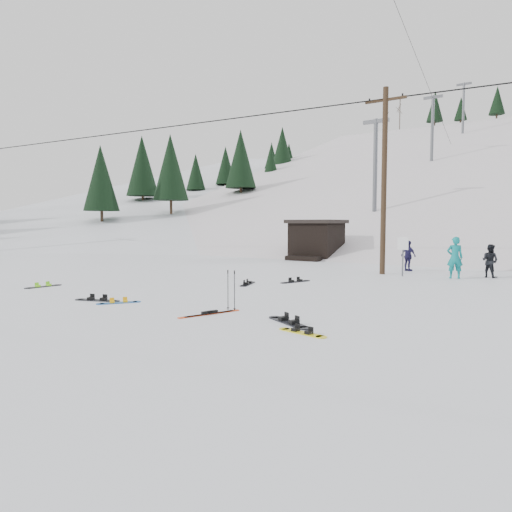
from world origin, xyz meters
The scene contains 23 objects.
ground centered at (0.00, 0.00, 0.00)m, with size 200.00×200.00×0.00m, color white.
ski_slope centered at (0.00, 55.00, -12.00)m, with size 60.00×75.00×45.00m, color silver.
ridge_left centered at (-36.00, 48.00, -11.00)m, with size 34.00×85.00×38.00m, color white.
treeline_left centered at (-34.00, 40.00, 0.00)m, with size 20.00×64.00×10.00m, color black, non-canonical shape.
treeline_crest centered at (0.00, 86.00, 0.00)m, with size 50.00×6.00×10.00m, color black, non-canonical shape.
utility_pole centered at (2.00, 14.00, 4.68)m, with size 2.00×0.26×9.00m.
trail_sign centered at (3.10, 13.58, 1.27)m, with size 0.50×0.09×1.85m.
lift_hut centered at (-5.00, 20.94, 1.36)m, with size 3.40×4.10×2.75m.
lift_tower_near centered at (-4.00, 30.00, 7.86)m, with size 2.20×0.36×8.00m.
lift_tower_mid centered at (-4.00, 50.00, 14.36)m, with size 2.20×0.36×8.00m.
lift_tower_far centered at (-4.00, 70.00, 20.86)m, with size 2.20×0.36×8.00m.
hero_snowboard centered at (-2.18, 1.32, 0.02)m, with size 0.88×1.15×0.09m.
hero_skis centered at (1.31, 1.52, 0.03)m, with size 0.75×1.82×0.10m.
ski_poles centered at (1.45, 2.33, 0.59)m, with size 0.32×0.08×1.16m.
board_scatter_a centered at (-3.12, 1.24, 0.03)m, with size 1.50×0.73×0.11m.
board_scatter_b centered at (-1.34, 7.18, 0.03)m, with size 0.68×1.48×0.11m.
board_scatter_c centered at (-7.59, 2.12, 0.03)m, with size 0.39×1.46×0.10m.
board_scatter_d centered at (3.65, 1.77, 0.03)m, with size 1.53×0.99×0.12m.
board_scatter_e centered at (4.43, 1.02, 0.02)m, with size 1.30×0.46×0.09m.
board_scatter_f centered at (-0.06, 8.89, 0.03)m, with size 0.73×1.50×0.11m.
skier_teal centered at (5.30, 14.02, 0.95)m, with size 0.69×0.45×1.89m, color #0C7C7E.
skier_dark centered at (6.59, 15.30, 0.77)m, with size 0.75×0.58×1.54m, color black.
skier_navy centered at (2.68, 16.12, 0.80)m, with size 0.94×0.39×1.60m, color #201C47.
Camera 1 is at (9.19, -8.02, 2.48)m, focal length 32.00 mm.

